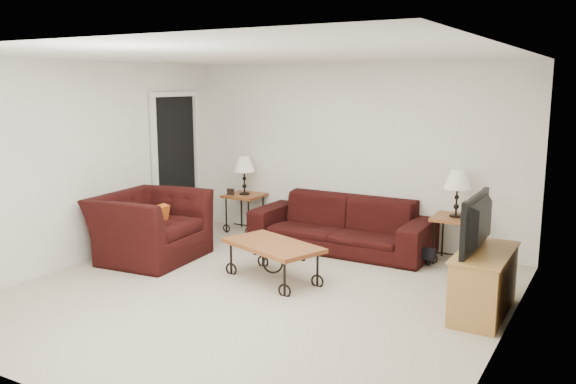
{
  "coord_description": "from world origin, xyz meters",
  "views": [
    {
      "loc": [
        3.32,
        -5.06,
        2.22
      ],
      "look_at": [
        0.0,
        0.7,
        1.0
      ],
      "focal_mm": 36.89,
      "sensor_mm": 36.0,
      "label": 1
    }
  ],
  "objects_px": {
    "sofa": "(341,224)",
    "side_table_left": "(245,213)",
    "lamp_right": "(457,193)",
    "coffee_table": "(273,262)",
    "armchair": "(150,227)",
    "television": "(485,223)",
    "lamp_left": "(244,175)",
    "side_table_right": "(454,240)",
    "tv_stand": "(484,283)",
    "backpack": "(429,248)"
  },
  "relations": [
    {
      "from": "armchair",
      "to": "tv_stand",
      "type": "height_order",
      "value": "armchair"
    },
    {
      "from": "armchair",
      "to": "side_table_left",
      "type": "bearing_deg",
      "value": -13.53
    },
    {
      "from": "armchair",
      "to": "tv_stand",
      "type": "relative_size",
      "value": 1.23
    },
    {
      "from": "coffee_table",
      "to": "television",
      "type": "xyz_separation_m",
      "value": [
        2.28,
        0.16,
        0.69
      ]
    },
    {
      "from": "sofa",
      "to": "backpack",
      "type": "bearing_deg",
      "value": -5.92
    },
    {
      "from": "lamp_right",
      "to": "coffee_table",
      "type": "relative_size",
      "value": 0.51
    },
    {
      "from": "side_table_right",
      "to": "television",
      "type": "xyz_separation_m",
      "value": [
        0.66,
        -1.56,
        0.61
      ]
    },
    {
      "from": "coffee_table",
      "to": "armchair",
      "type": "bearing_deg",
      "value": -178.08
    },
    {
      "from": "side_table_right",
      "to": "television",
      "type": "height_order",
      "value": "television"
    },
    {
      "from": "sofa",
      "to": "armchair",
      "type": "height_order",
      "value": "armchair"
    },
    {
      "from": "side_table_right",
      "to": "television",
      "type": "bearing_deg",
      "value": -66.97
    },
    {
      "from": "sofa",
      "to": "lamp_left",
      "type": "relative_size",
      "value": 4.21
    },
    {
      "from": "side_table_left",
      "to": "coffee_table",
      "type": "bearing_deg",
      "value": -48.01
    },
    {
      "from": "sofa",
      "to": "tv_stand",
      "type": "height_order",
      "value": "sofa"
    },
    {
      "from": "sofa",
      "to": "side_table_left",
      "type": "distance_m",
      "value": 1.69
    },
    {
      "from": "lamp_right",
      "to": "side_table_left",
      "type": "bearing_deg",
      "value": 180.0
    },
    {
      "from": "side_table_left",
      "to": "lamp_left",
      "type": "height_order",
      "value": "lamp_left"
    },
    {
      "from": "lamp_left",
      "to": "coffee_table",
      "type": "distance_m",
      "value": 2.4
    },
    {
      "from": "lamp_left",
      "to": "tv_stand",
      "type": "distance_m",
      "value": 4.19
    },
    {
      "from": "lamp_left",
      "to": "television",
      "type": "relative_size",
      "value": 0.61
    },
    {
      "from": "armchair",
      "to": "television",
      "type": "distance_m",
      "value": 4.12
    },
    {
      "from": "side_table_left",
      "to": "sofa",
      "type": "bearing_deg",
      "value": -6.1
    },
    {
      "from": "side_table_right",
      "to": "coffee_table",
      "type": "height_order",
      "value": "side_table_right"
    },
    {
      "from": "backpack",
      "to": "television",
      "type": "bearing_deg",
      "value": -48.83
    },
    {
      "from": "coffee_table",
      "to": "tv_stand",
      "type": "bearing_deg",
      "value": 3.95
    },
    {
      "from": "lamp_left",
      "to": "backpack",
      "type": "height_order",
      "value": "lamp_left"
    },
    {
      "from": "lamp_right",
      "to": "tv_stand",
      "type": "distance_m",
      "value": 1.8
    },
    {
      "from": "side_table_left",
      "to": "armchair",
      "type": "xyz_separation_m",
      "value": [
        -0.25,
        -1.78,
        0.13
      ]
    },
    {
      "from": "side_table_left",
      "to": "backpack",
      "type": "bearing_deg",
      "value": -6.03
    },
    {
      "from": "coffee_table",
      "to": "lamp_left",
      "type": "bearing_deg",
      "value": 131.99
    },
    {
      "from": "lamp_left",
      "to": "tv_stand",
      "type": "xyz_separation_m",
      "value": [
        3.85,
        -1.56,
        -0.55
      ]
    },
    {
      "from": "television",
      "to": "lamp_right",
      "type": "bearing_deg",
      "value": -156.97
    },
    {
      "from": "lamp_right",
      "to": "coffee_table",
      "type": "distance_m",
      "value": 2.45
    },
    {
      "from": "side_table_left",
      "to": "television",
      "type": "xyz_separation_m",
      "value": [
        3.83,
        -1.56,
        0.62
      ]
    },
    {
      "from": "sofa",
      "to": "armchair",
      "type": "xyz_separation_m",
      "value": [
        -1.94,
        -1.6,
        0.07
      ]
    },
    {
      "from": "tv_stand",
      "to": "television",
      "type": "distance_m",
      "value": 0.59
    },
    {
      "from": "side_table_right",
      "to": "television",
      "type": "distance_m",
      "value": 1.8
    },
    {
      "from": "side_table_right",
      "to": "armchair",
      "type": "relative_size",
      "value": 0.45
    },
    {
      "from": "backpack",
      "to": "lamp_left",
      "type": "bearing_deg",
      "value": 179.53
    },
    {
      "from": "armchair",
      "to": "backpack",
      "type": "relative_size",
      "value": 2.81
    },
    {
      "from": "side_table_left",
      "to": "television",
      "type": "bearing_deg",
      "value": -22.15
    },
    {
      "from": "lamp_right",
      "to": "television",
      "type": "distance_m",
      "value": 1.69
    },
    {
      "from": "side_table_left",
      "to": "side_table_right",
      "type": "xyz_separation_m",
      "value": [
        3.17,
        0.0,
        0.01
      ]
    },
    {
      "from": "backpack",
      "to": "tv_stand",
      "type": "bearing_deg",
      "value": -48.23
    },
    {
      "from": "side_table_left",
      "to": "armchair",
      "type": "distance_m",
      "value": 1.8
    },
    {
      "from": "side_table_left",
      "to": "side_table_right",
      "type": "height_order",
      "value": "side_table_right"
    },
    {
      "from": "tv_stand",
      "to": "backpack",
      "type": "relative_size",
      "value": 2.28
    },
    {
      "from": "side_table_right",
      "to": "tv_stand",
      "type": "distance_m",
      "value": 1.7
    },
    {
      "from": "television",
      "to": "side_table_right",
      "type": "bearing_deg",
      "value": -156.97
    },
    {
      "from": "side_table_right",
      "to": "television",
      "type": "relative_size",
      "value": 0.62
    }
  ]
}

